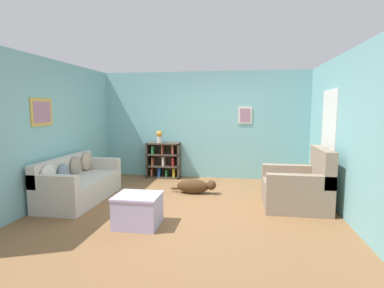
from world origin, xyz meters
The scene contains 10 objects.
ground_plane centered at (0.00, 0.00, 0.00)m, with size 14.00×14.00×0.00m, color brown.
wall_back centered at (0.00, 2.25, 1.30)m, with size 5.60×0.13×2.60m.
wall_left centered at (-2.55, 0.00, 1.30)m, with size 0.13×5.00×2.60m.
wall_right centered at (2.55, 0.02, 1.29)m, with size 0.16×5.00×2.60m.
couch centered at (-2.09, -0.04, 0.32)m, with size 0.83×1.82×0.81m.
bookshelf centered at (-0.97, 2.04, 0.42)m, with size 0.83×0.32×0.87m.
recliner_chair centered at (1.91, 0.18, 0.35)m, with size 1.05×1.02×1.04m.
coffee_table centered at (-0.57, -1.04, 0.25)m, with size 0.65×0.57×0.47m.
dog centered at (0.01, 0.74, 0.15)m, with size 0.95×0.26×0.29m.
vase centered at (-1.07, 2.02, 1.04)m, with size 0.15×0.15×0.29m.
Camera 1 is at (0.87, -5.09, 1.71)m, focal length 28.00 mm.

